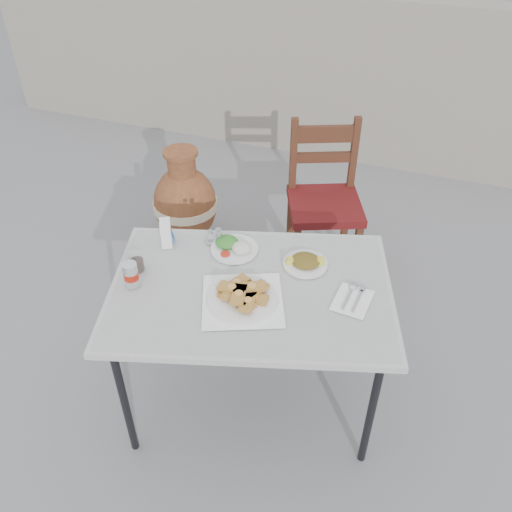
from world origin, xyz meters
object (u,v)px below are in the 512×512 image
(salad_rice_plate, at_px, (234,246))
(chair, at_px, (324,200))
(soda_can, at_px, (131,275))
(cola_glass, at_px, (137,263))
(napkin_holder, at_px, (166,233))
(cafe_table, at_px, (251,296))
(pide_plate, at_px, (242,295))
(salad_chopped_plate, at_px, (305,262))
(condiment_caddy, at_px, (217,238))
(terracotta_urn, at_px, (185,205))

(salad_rice_plate, distance_m, chair, 0.90)
(salad_rice_plate, bearing_deg, soda_can, -130.52)
(cola_glass, bearing_deg, soda_can, -73.37)
(napkin_holder, relative_size, chair, 0.12)
(cafe_table, bearing_deg, pide_plate, -91.67)
(cafe_table, height_order, cola_glass, cola_glass)
(salad_chopped_plate, relative_size, soda_can, 1.77)
(condiment_caddy, bearing_deg, salad_rice_plate, -17.03)
(cola_glass, relative_size, condiment_caddy, 0.88)
(salad_rice_plate, distance_m, soda_can, 0.45)
(salad_chopped_plate, height_order, cola_glass, cola_glass)
(terracotta_urn, bearing_deg, chair, 7.79)
(napkin_holder, bearing_deg, terracotta_urn, 83.24)
(cafe_table, xyz_separation_m, salad_chopped_plate, (0.16, 0.20, 0.06))
(cola_glass, height_order, chair, chair)
(salad_rice_plate, xyz_separation_m, soda_can, (-0.29, -0.34, 0.03))
(cola_glass, bearing_deg, pide_plate, -3.36)
(pide_plate, xyz_separation_m, terracotta_urn, (-0.76, 1.02, -0.39))
(cafe_table, xyz_separation_m, condiment_caddy, (-0.24, 0.23, 0.07))
(condiment_caddy, bearing_deg, chair, 70.63)
(soda_can, height_order, chair, chair)
(pide_plate, xyz_separation_m, condiment_caddy, (-0.24, 0.31, -0.01))
(soda_can, bearing_deg, cafe_table, 18.16)
(salad_chopped_plate, relative_size, napkin_holder, 1.75)
(napkin_holder, bearing_deg, cola_glass, -127.45)
(salad_rice_plate, bearing_deg, salad_chopped_plate, 1.18)
(chair, bearing_deg, napkin_holder, -140.90)
(napkin_holder, bearing_deg, cafe_table, -47.25)
(cafe_table, distance_m, condiment_caddy, 0.34)
(cafe_table, relative_size, soda_can, 12.17)
(pide_plate, distance_m, cola_glass, 0.47)
(terracotta_urn, bearing_deg, cola_glass, -73.36)
(salad_chopped_plate, bearing_deg, chair, 97.82)
(soda_can, height_order, napkin_holder, napkin_holder)
(terracotta_urn, bearing_deg, pide_plate, -53.17)
(pide_plate, xyz_separation_m, soda_can, (-0.44, -0.06, 0.02))
(salad_rice_plate, relative_size, soda_can, 1.95)
(salad_rice_plate, bearing_deg, napkin_holder, -169.50)
(cafe_table, xyz_separation_m, terracotta_urn, (-0.77, 0.94, -0.32))
(pide_plate, height_order, condiment_caddy, same)
(chair, relative_size, terracotta_urn, 1.32)
(cafe_table, relative_size, condiment_caddy, 13.38)
(pide_plate, distance_m, salad_rice_plate, 0.32)
(cafe_table, xyz_separation_m, chair, (0.05, 1.05, -0.17))
(salad_chopped_plate, bearing_deg, cola_glass, -157.59)
(napkin_holder, bearing_deg, pide_plate, -56.68)
(salad_chopped_plate, bearing_deg, napkin_holder, -174.30)
(pide_plate, xyz_separation_m, salad_chopped_plate, (0.17, 0.29, -0.01))
(condiment_caddy, bearing_deg, napkin_holder, -157.78)
(pide_plate, distance_m, soda_can, 0.45)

